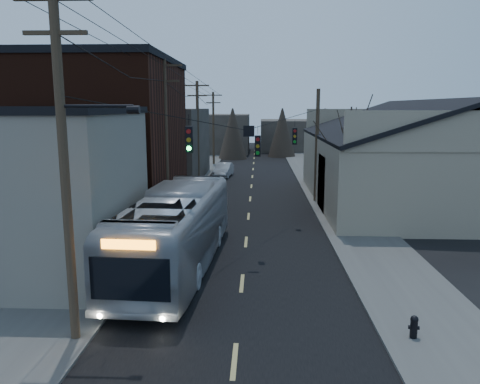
{
  "coord_description": "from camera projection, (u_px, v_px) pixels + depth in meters",
  "views": [
    {
      "loc": [
        0.66,
        -10.28,
        7.18
      ],
      "look_at": [
        -0.27,
        12.63,
        3.0
      ],
      "focal_mm": 35.0,
      "sensor_mm": 36.0,
      "label": 1
    }
  ],
  "objects": [
    {
      "name": "sidewalk_right",
      "position": [
        326.0,
        190.0,
        40.64
      ],
      "size": [
        4.0,
        110.0,
        0.12
      ],
      "primitive_type": "cube",
      "color": "#474744",
      "rests_on": "ground"
    },
    {
      "name": "road_surface",
      "position": [
        251.0,
        190.0,
        40.91
      ],
      "size": [
        9.0,
        110.0,
        0.02
      ],
      "primitive_type": "cube",
      "color": "black",
      "rests_on": "ground"
    },
    {
      "name": "utility_lines",
      "position": [
        208.0,
        138.0,
        34.39
      ],
      "size": [
        11.24,
        45.28,
        10.5
      ],
      "color": "#382B1E",
      "rests_on": "ground"
    },
    {
      "name": "bus",
      "position": [
        177.0,
        229.0,
        20.89
      ],
      "size": [
        3.74,
        12.97,
        3.57
      ],
      "primitive_type": "imported",
      "rotation": [
        0.0,
        0.0,
        3.08
      ],
      "color": "#A0A5AC",
      "rests_on": "ground"
    },
    {
      "name": "building_clapboard",
      "position": [
        33.0,
        194.0,
        20.0
      ],
      "size": [
        8.0,
        8.0,
        7.0
      ],
      "primitive_type": "cube",
      "color": "slate",
      "rests_on": "ground"
    },
    {
      "name": "warehouse",
      "position": [
        423.0,
        168.0,
        35.0
      ],
      "size": [
        16.16,
        20.6,
        7.73
      ],
      "color": "gray",
      "rests_on": "ground"
    },
    {
      "name": "parked_car",
      "position": [
        224.0,
        170.0,
        48.71
      ],
      "size": [
        1.95,
        4.47,
        1.43
      ],
      "primitive_type": "imported",
      "rotation": [
        0.0,
        0.0,
        -0.1
      ],
      "color": "#A5A8AD",
      "rests_on": "ground"
    },
    {
      "name": "sidewalk_left",
      "position": [
        177.0,
        189.0,
        41.16
      ],
      "size": [
        4.0,
        110.0,
        0.12
      ],
      "primitive_type": "cube",
      "color": "#474744",
      "rests_on": "ground"
    },
    {
      "name": "fire_hydrant",
      "position": [
        414.0,
        326.0,
        14.46
      ],
      "size": [
        0.35,
        0.25,
        0.72
      ],
      "rotation": [
        0.0,
        0.0,
        -0.17
      ],
      "color": "black",
      "rests_on": "sidewalk_right"
    },
    {
      "name": "building_far_right",
      "position": [
        296.0,
        135.0,
        79.51
      ],
      "size": [
        12.0,
        14.0,
        5.0
      ],
      "primitive_type": "cube",
      "color": "#35312A",
      "rests_on": "ground"
    },
    {
      "name": "bare_tree",
      "position": [
        349.0,
        163.0,
        30.18
      ],
      "size": [
        0.4,
        0.4,
        7.2
      ],
      "primitive_type": "cone",
      "color": "black",
      "rests_on": "ground"
    },
    {
      "name": "building_brick",
      "position": [
        96.0,
        141.0,
        30.58
      ],
      "size": [
        10.0,
        12.0,
        10.0
      ],
      "primitive_type": "cube",
      "color": "black",
      "rests_on": "ground"
    },
    {
      "name": "building_far_left",
      "position": [
        218.0,
        133.0,
        75.02
      ],
      "size": [
        10.0,
        12.0,
        6.0
      ],
      "primitive_type": "cube",
      "color": "#35312A",
      "rests_on": "ground"
    },
    {
      "name": "building_left_far",
      "position": [
        157.0,
        144.0,
        46.56
      ],
      "size": [
        9.0,
        14.0,
        7.0
      ],
      "primitive_type": "cube",
      "color": "#35312A",
      "rests_on": "ground"
    }
  ]
}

